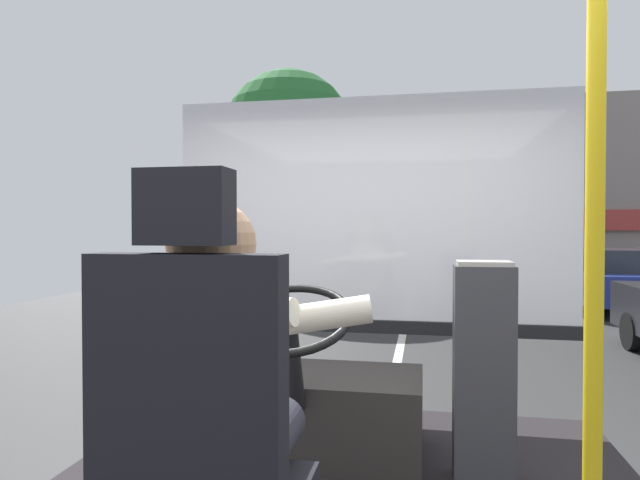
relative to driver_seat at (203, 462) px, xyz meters
The scene contains 10 objects.
ground 9.36m from the driver_seat, 88.65° to the left, with size 18.00×44.00×0.06m.
driver_seat is the anchor object (origin of this frame).
bus_driver 0.22m from the driver_seat, 90.00° to the left, with size 0.81×0.56×0.80m.
steering_console 1.36m from the driver_seat, 90.00° to the left, with size 1.10×1.00×0.87m.
handrail_pole 1.14m from the driver_seat, ahead, with size 0.04×0.04×2.29m.
fare_box 1.42m from the driver_seat, 55.18° to the left, with size 0.26×0.20×0.98m.
windshield_panel 2.18m from the driver_seat, 84.05° to the left, with size 2.50×0.08×1.48m.
street_tree 12.98m from the driver_seat, 103.18° to the left, with size 3.32×3.32×5.79m.
shop_building 18.42m from the driver_seat, 76.66° to the left, with size 12.90×4.51×5.68m.
parked_car_blue 12.35m from the driver_seat, 68.45° to the left, with size 2.00×4.16×1.31m.
Camera 1 is at (0.34, -1.78, 1.73)m, focal length 30.47 mm.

